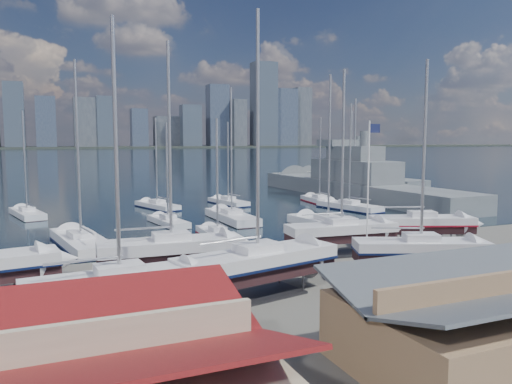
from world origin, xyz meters
name	(u,v)px	position (x,y,z in m)	size (l,w,h in m)	color
ground	(308,275)	(0.00, -10.00, 0.00)	(1400.00, 1400.00, 0.00)	#605E59
water	(74,155)	(0.00, 300.00, -0.15)	(1400.00, 600.00, 0.40)	#1B2F3F
far_shore	(61,148)	(0.00, 560.00, 1.10)	(1400.00, 80.00, 2.20)	#2D332D
skyline	(53,113)	(-7.83, 553.76, 39.09)	(639.14, 43.80, 107.69)	#475166
shed_grey	(486,318)	(0.00, -26.00, 2.15)	(12.60, 8.40, 4.17)	#8C6B4C
sailboat_cradle_1	(120,286)	(-14.02, -14.70, 2.08)	(10.20, 3.74, 16.12)	#2D2D33
sailboat_cradle_2	(171,249)	(-9.40, -7.01, 2.11)	(10.32, 3.34, 16.59)	#2D2D33
sailboat_cradle_3	(258,263)	(-5.41, -13.31, 2.15)	(11.40, 5.43, 17.63)	#2D2D33
sailboat_cradle_4	(341,231)	(5.71, -5.54, 2.06)	(9.80, 3.56, 15.69)	#2D2D33
sailboat_cradle_5	(421,249)	(7.10, -13.77, 2.04)	(9.78, 6.10, 15.39)	#2D2D33
sailboat_cradle_6	(422,223)	(14.90, -5.01, 2.04)	(9.89, 5.93, 15.51)	#2D2D33
sailboat_moored_2	(27,215)	(-19.82, 27.94, 0.32)	(4.77, 9.71, 14.13)	black
sailboat_moored_3	(81,245)	(-14.70, 6.01, 0.31)	(5.29, 12.23, 17.71)	black
sailboat_moored_4	(168,222)	(-4.57, 15.13, 0.33)	(3.48, 8.42, 12.34)	black
sailboat_moored_5	(157,207)	(-2.87, 29.33, 0.31)	(5.17, 9.41, 13.55)	black
sailboat_moored_6	(218,236)	(-1.85, 5.22, 0.31)	(2.48, 8.39, 12.49)	black
sailboat_moored_7	(232,219)	(3.11, 14.67, 0.32)	(3.35, 11.17, 16.77)	black
sailboat_moored_8	(228,203)	(8.02, 29.55, 0.31)	(4.09, 9.07, 13.10)	black
sailboat_moored_9	(328,227)	(11.02, 5.37, 0.32)	(4.49, 11.95, 17.61)	black
sailboat_moored_10	(349,208)	(21.74, 17.47, 0.31)	(5.24, 10.79, 15.55)	black
sailboat_moored_11	(319,201)	(21.72, 25.68, 0.31)	(3.44, 9.48, 13.87)	black
naval_ship_east	(354,188)	(31.16, 30.37, 1.67)	(9.66, 51.14, 18.58)	slate
naval_ship_west	(351,177)	(44.77, 51.72, 1.67)	(10.84, 39.43, 17.51)	slate
car_a	(107,365)	(-15.45, -21.12, 0.71)	(1.69, 4.19, 1.43)	gray
car_b	(193,321)	(-10.89, -17.90, 0.77)	(1.63, 4.67, 1.54)	gray
car_c	(494,293)	(6.85, -20.41, 0.79)	(2.64, 5.72, 1.59)	gray
flagpole	(369,185)	(5.11, -10.17, 6.45)	(1.00, 0.12, 11.28)	white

